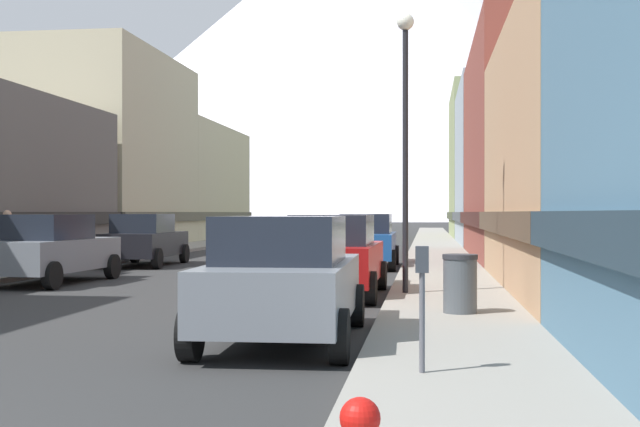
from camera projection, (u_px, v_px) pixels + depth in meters
sidewalk_left at (186, 247)px, 40.96m from camera, size 2.50×100.00×0.15m
sidewalk_right at (436, 249)px, 39.32m from camera, size 2.50×100.00×0.15m
storefront_left_3 at (91, 155)px, 42.27m from camera, size 8.29×12.01×9.95m
storefront_left_4 at (177, 186)px, 55.09m from camera, size 7.28×13.93×7.57m
storefront_right_2 at (595, 155)px, 30.71m from camera, size 9.48×13.86×8.28m
storefront_right_3 at (548, 169)px, 43.99m from camera, size 9.85×12.05×8.71m
storefront_right_4 at (520, 167)px, 57.10m from camera, size 9.82×13.51×10.38m
car_left_1 at (50, 249)px, 20.92m from camera, size 2.26×4.49×1.78m
car_left_2 at (145, 240)px, 27.92m from camera, size 2.18×4.45×1.78m
car_right_0 at (284, 279)px, 11.47m from camera, size 2.15×4.44×1.78m
car_right_1 at (334, 255)px, 17.69m from camera, size 2.10×4.42×1.78m
car_right_2 at (366, 240)px, 26.99m from camera, size 2.09×4.41×1.78m
parking_meter_near at (422, 290)px, 8.55m from camera, size 0.14×0.10×1.33m
trash_bin_right at (460, 283)px, 13.63m from camera, size 0.59×0.59×0.98m
potted_plant_0 at (25, 252)px, 26.15m from camera, size 0.56×0.56×0.82m
pedestrian_0 at (7, 242)px, 23.56m from camera, size 0.36×0.36×1.75m
streetlamp_right at (405, 110)px, 17.07m from camera, size 0.36×0.36×5.86m
mountain_backdrop at (366, 57)px, 264.97m from camera, size 231.08×231.08×104.61m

